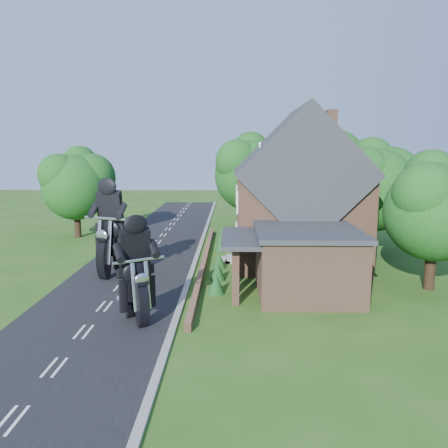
{
  "coord_description": "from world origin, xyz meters",
  "views": [
    {
      "loc": [
        6.12,
        -22.92,
        7.4
      ],
      "look_at": [
        5.61,
        4.44,
        2.8
      ],
      "focal_mm": 35.0,
      "sensor_mm": 36.0,
      "label": 1
    }
  ],
  "objects_px": {
    "house": "(298,197)",
    "annex": "(304,261)",
    "motorcycle_lead": "(137,307)",
    "garden_wall": "(204,261)",
    "motorcycle_follow": "(112,262)"
  },
  "relations": [
    {
      "from": "garden_wall",
      "to": "annex",
      "type": "distance_m",
      "value": 8.19
    },
    {
      "from": "house",
      "to": "motorcycle_lead",
      "type": "bearing_deg",
      "value": -127.87
    },
    {
      "from": "garden_wall",
      "to": "motorcycle_lead",
      "type": "xyz_separation_m",
      "value": [
        -2.3,
        -9.92,
        0.51
      ]
    },
    {
      "from": "annex",
      "to": "house",
      "type": "bearing_deg",
      "value": 84.76
    },
    {
      "from": "garden_wall",
      "to": "house",
      "type": "bearing_deg",
      "value": 9.17
    },
    {
      "from": "house",
      "to": "annex",
      "type": "height_order",
      "value": "house"
    },
    {
      "from": "annex",
      "to": "motorcycle_follow",
      "type": "distance_m",
      "value": 11.3
    },
    {
      "from": "garden_wall",
      "to": "annex",
      "type": "bearing_deg",
      "value": -46.16
    },
    {
      "from": "garden_wall",
      "to": "annex",
      "type": "height_order",
      "value": "annex"
    },
    {
      "from": "house",
      "to": "annex",
      "type": "distance_m",
      "value": 7.3
    },
    {
      "from": "motorcycle_follow",
      "to": "motorcycle_lead",
      "type": "bearing_deg",
      "value": 133.6
    },
    {
      "from": "house",
      "to": "motorcycle_lead",
      "type": "distance_m",
      "value": 14.3
    },
    {
      "from": "annex",
      "to": "motorcycle_lead",
      "type": "distance_m",
      "value": 8.95
    },
    {
      "from": "garden_wall",
      "to": "motorcycle_lead",
      "type": "distance_m",
      "value": 10.2
    },
    {
      "from": "house",
      "to": "annex",
      "type": "xyz_separation_m",
      "value": [
        -0.62,
        -6.8,
        -2.58
      ]
    }
  ]
}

